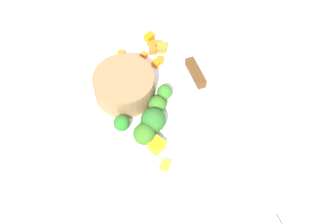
{
  "coord_description": "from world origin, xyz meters",
  "views": [
    {
      "loc": [
        -0.22,
        0.37,
        0.72
      ],
      "look_at": [
        0.0,
        0.0,
        0.02
      ],
      "focal_mm": 50.28,
      "sensor_mm": 36.0,
      "label": 1
    }
  ],
  "objects": [
    {
      "name": "carrot_dice_2",
      "position": [
        0.11,
        -0.09,
        0.02
      ],
      "size": [
        0.01,
        0.01,
        0.01
      ],
      "primitive_type": "cube",
      "rotation": [
        0.0,
        0.0,
        3.07
      ],
      "color": "orange",
      "rests_on": "cutting_board"
    },
    {
      "name": "broccoli_floret_0",
      "position": [
        0.01,
        0.06,
        0.03
      ],
      "size": [
        0.04,
        0.04,
        0.04
      ],
      "color": "#94AB65",
      "rests_on": "cutting_board"
    },
    {
      "name": "ground_plane",
      "position": [
        0.0,
        0.0,
        0.0
      ],
      "size": [
        4.0,
        4.0,
        0.0
      ],
      "primitive_type": "plane",
      "color": "#99978A"
    },
    {
      "name": "cutting_board",
      "position": [
        0.0,
        0.0,
        0.01
      ],
      "size": [
        0.48,
        0.31,
        0.01
      ],
      "primitive_type": "cube",
      "color": "white",
      "rests_on": "ground_plane"
    },
    {
      "name": "broccoli_floret_4",
      "position": [
        0.01,
        0.03,
        0.03
      ],
      "size": [
        0.04,
        0.04,
        0.04
      ],
      "color": "#92AC64",
      "rests_on": "cutting_board"
    },
    {
      "name": "pepper_dice_0",
      "position": [
        -0.05,
        0.09,
        0.02
      ],
      "size": [
        0.02,
        0.02,
        0.01
      ],
      "primitive_type": "cube",
      "rotation": [
        0.0,
        0.0,
        1.69
      ],
      "color": "yellow",
      "rests_on": "cutting_board"
    },
    {
      "name": "broccoli_floret_1",
      "position": [
        0.05,
        0.06,
        0.03
      ],
      "size": [
        0.03,
        0.03,
        0.03
      ],
      "color": "#89AB57",
      "rests_on": "cutting_board"
    },
    {
      "name": "carrot_dice_7",
      "position": [
        0.1,
        -0.11,
        0.02
      ],
      "size": [
        0.02,
        0.02,
        0.01
      ],
      "primitive_type": "cube",
      "rotation": [
        0.0,
        0.0,
        2.19
      ],
      "color": "orange",
      "rests_on": "cutting_board"
    },
    {
      "name": "carrot_dice_1",
      "position": [
        0.14,
        -0.07,
        0.02
      ],
      "size": [
        0.02,
        0.02,
        0.01
      ],
      "primitive_type": "cube",
      "rotation": [
        0.0,
        0.0,
        1.94
      ],
      "color": "orange",
      "rests_on": "cutting_board"
    },
    {
      "name": "broccoli_floret_3",
      "position": [
        0.02,
        -0.03,
        0.03
      ],
      "size": [
        0.03,
        0.03,
        0.03
      ],
      "color": "#92B867",
      "rests_on": "cutting_board"
    },
    {
      "name": "carrot_dice_5",
      "position": [
        0.11,
        -0.12,
        0.02
      ],
      "size": [
        0.02,
        0.02,
        0.01
      ],
      "primitive_type": "cube",
      "rotation": [
        0.0,
        0.0,
        2.54
      ],
      "color": "orange",
      "rests_on": "cutting_board"
    },
    {
      "name": "chef_knife",
      "position": [
        -0.07,
        -0.04,
        0.02
      ],
      "size": [
        0.3,
        0.23,
        0.02
      ],
      "rotation": [
        0.0,
        0.0,
        2.49
      ],
      "color": "silver",
      "rests_on": "cutting_board"
    },
    {
      "name": "carrot_dice_9",
      "position": [
        0.08,
        -0.08,
        0.02
      ],
      "size": [
        0.01,
        0.01,
        0.01
      ],
      "primitive_type": "cube",
      "rotation": [
        0.0,
        0.0,
        1.68
      ],
      "color": "orange",
      "rests_on": "cutting_board"
    },
    {
      "name": "broccoli_floret_2",
      "position": [
        0.02,
        0.0,
        0.03
      ],
      "size": [
        0.03,
        0.03,
        0.03
      ],
      "color": "#93AC69",
      "rests_on": "cutting_board"
    },
    {
      "name": "carrot_dice_6",
      "position": [
        0.12,
        -0.13,
        0.02
      ],
      "size": [
        0.02,
        0.02,
        0.02
      ],
      "primitive_type": "cube",
      "rotation": [
        0.0,
        0.0,
        2.94
      ],
      "color": "orange",
      "rests_on": "cutting_board"
    },
    {
      "name": "pepper_dice_1",
      "position": [
        -0.02,
        0.07,
        0.02
      ],
      "size": [
        0.03,
        0.03,
        0.02
      ],
      "primitive_type": "cube",
      "rotation": [
        0.0,
        0.0,
        2.92
      ],
      "color": "yellow",
      "rests_on": "cutting_board"
    },
    {
      "name": "carrot_dice_0",
      "position": [
        0.09,
        -0.12,
        0.02
      ],
      "size": [
        0.03,
        0.03,
        0.01
      ],
      "primitive_type": "cube",
      "rotation": [
        0.0,
        0.0,
        1.96
      ],
      "color": "orange",
      "rests_on": "cutting_board"
    },
    {
      "name": "prep_bowl",
      "position": [
        0.09,
        -0.0,
        0.04
      ],
      "size": [
        0.11,
        0.11,
        0.05
      ],
      "primitive_type": "cylinder",
      "color": "olive",
      "rests_on": "cutting_board"
    },
    {
      "name": "carrot_dice_4",
      "position": [
        0.07,
        -0.09,
        0.02
      ],
      "size": [
        0.02,
        0.02,
        0.01
      ],
      "primitive_type": "cube",
      "rotation": [
        0.0,
        0.0,
        1.92
      ],
      "color": "orange",
      "rests_on": "cutting_board"
    },
    {
      "name": "carrot_dice_3",
      "position": [
        0.1,
        -0.13,
        0.02
      ],
      "size": [
        0.02,
        0.02,
        0.01
      ],
      "primitive_type": "cube",
      "rotation": [
        0.0,
        0.0,
        1.93
      ],
      "color": "orange",
      "rests_on": "cutting_board"
    },
    {
      "name": "carrot_dice_8",
      "position": [
        0.11,
        -0.08,
        0.02
      ],
      "size": [
        0.01,
        0.01,
        0.01
      ],
      "primitive_type": "cube",
      "rotation": [
        0.0,
        0.0,
        1.42
      ],
      "color": "orange",
      "rests_on": "cutting_board"
    }
  ]
}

